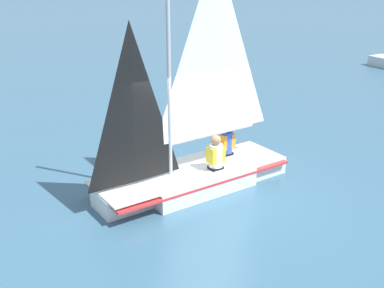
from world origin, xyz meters
TOP-DOWN VIEW (x-y plane):
  - ground_plane at (0.00, 0.00)m, footprint 260.00×260.00m
  - sailboat_main at (-0.02, 0.01)m, footprint 4.53×3.20m
  - sailor_helm at (-0.31, 0.41)m, footprint 0.42×0.40m
  - sailor_crew at (-1.15, 0.24)m, footprint 0.42×0.40m

SIDE VIEW (x-z plane):
  - ground_plane at x=0.00m, z-range 0.00..0.00m
  - sailor_helm at x=-0.31m, z-range 0.04..1.20m
  - sailor_crew at x=-1.15m, z-range 0.04..1.20m
  - sailboat_main at x=-0.02m, z-range -1.82..3.23m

